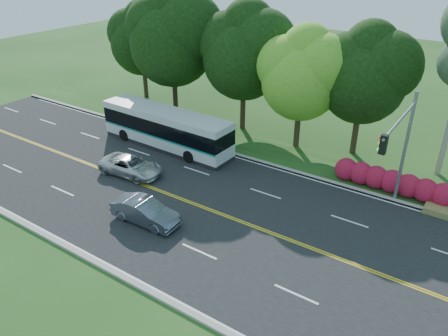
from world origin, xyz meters
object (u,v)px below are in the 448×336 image
Objects in this scene: traffic_signal at (400,142)px; suv at (131,166)px; transit_bus at (166,129)px; sedan at (145,212)px.

traffic_signal reaches higher than suv.
transit_bus is 2.50× the size of suv.
traffic_signal is 1.55× the size of suv.
traffic_signal is at bearing -79.19° from suv.
sedan is at bearing -142.77° from traffic_signal.
sedan is at bearing -133.35° from suv.
transit_bus is (-16.84, 0.05, -3.20)m from traffic_signal.
transit_bus reaches higher than suv.
traffic_signal reaches higher than transit_bus.
traffic_signal is 17.11m from suv.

